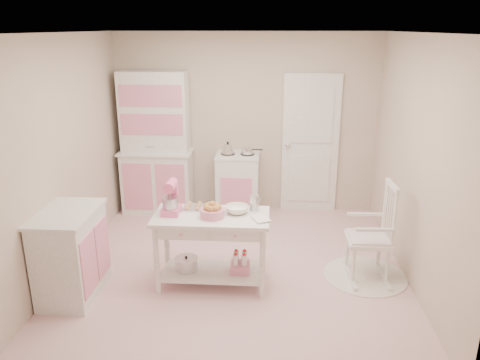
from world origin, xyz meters
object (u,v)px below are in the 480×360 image
base_cabinet (71,254)px  bread_basket (212,213)px  hutch (155,144)px  work_table (212,250)px  rocking_chair (369,231)px  stove (238,184)px  stand_mixer (171,198)px

base_cabinet → bread_basket: base_cabinet is taller
hutch → work_table: 2.40m
hutch → work_table: (1.07, -2.06, -0.64)m
hutch → rocking_chair: (2.75, -1.79, -0.49)m
bread_basket → stove: bearing=86.9°
rocking_chair → stand_mixer: stand_mixer is taller
work_table → bread_basket: bread_basket is taller
stove → bread_basket: bearing=-93.1°
work_table → bread_basket: 0.45m
hutch → stand_mixer: 2.14m
stove → rocking_chair: rocking_chair is taller
stove → base_cabinet: 2.77m
hutch → bread_basket: hutch is taller
stove → rocking_chair: size_ratio=0.84×
stove → work_table: 2.01m
base_cabinet → bread_basket: 1.49m
rocking_chair → work_table: (-1.68, -0.27, -0.15)m
base_cabinet → bread_basket: size_ratio=3.68×
hutch → bread_basket: (1.09, -2.11, -0.19)m
stand_mixer → bread_basket: (0.44, -0.07, -0.12)m
stove → bread_basket: (-0.11, -2.06, 0.39)m
rocking_chair → stove: bearing=129.0°
stand_mixer → hutch: bearing=108.2°
hutch → stand_mixer: size_ratio=6.12×
stove → bread_basket: stove is taller
hutch → stove: size_ratio=2.26×
rocking_chair → stand_mixer: (-2.10, -0.25, 0.42)m
work_table → stand_mixer: stand_mixer is taller
rocking_chair → bread_basket: size_ratio=4.40×
hutch → rocking_chair: size_ratio=1.89×
hutch → stand_mixer: bearing=-72.3°
stove → base_cabinet: bearing=-123.5°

